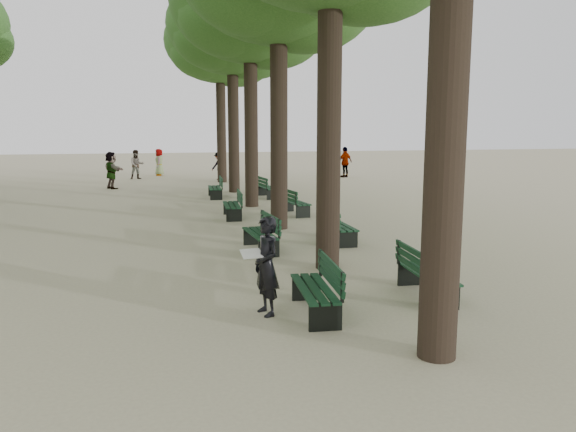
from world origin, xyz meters
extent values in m
plane|color=tan|center=(0.00, 0.00, 0.00)|extent=(120.00, 120.00, 0.00)
cylinder|color=#33261C|center=(1.50, -2.00, 3.75)|extent=(0.52, 0.52, 7.50)
cylinder|color=#33261C|center=(1.50, 3.00, 3.75)|extent=(0.52, 0.52, 7.50)
cylinder|color=#33261C|center=(1.50, 8.00, 3.75)|extent=(0.52, 0.52, 7.50)
cylinder|color=#33261C|center=(1.50, 13.00, 3.75)|extent=(0.52, 0.52, 7.50)
ellipsoid|color=#27551D|center=(1.50, 13.00, 7.70)|extent=(6.00, 6.00, 4.50)
cylinder|color=#33261C|center=(1.50, 18.00, 3.75)|extent=(0.52, 0.52, 7.50)
ellipsoid|color=#27551D|center=(1.50, 18.00, 7.70)|extent=(6.00, 6.00, 4.50)
cylinder|color=#33261C|center=(1.50, 23.00, 3.75)|extent=(0.52, 0.52, 7.50)
ellipsoid|color=#27551D|center=(1.50, 23.00, 7.70)|extent=(6.00, 6.00, 4.50)
cube|color=black|center=(0.35, 0.06, 0.23)|extent=(0.66, 1.83, 0.45)
cube|color=black|center=(0.35, 0.06, 0.45)|extent=(0.68, 1.84, 0.04)
cube|color=black|center=(0.63, 0.04, 0.72)|extent=(0.18, 1.80, 0.40)
cube|color=black|center=(0.35, 5.03, 0.23)|extent=(0.65, 1.83, 0.45)
cube|color=black|center=(0.35, 5.03, 0.45)|extent=(0.67, 1.83, 0.04)
cube|color=black|center=(0.63, 5.05, 0.72)|extent=(0.17, 1.80, 0.40)
cube|color=black|center=(0.35, 10.35, 0.23)|extent=(0.63, 1.83, 0.45)
cube|color=black|center=(0.35, 10.35, 0.45)|extent=(0.65, 1.83, 0.04)
cube|color=black|center=(0.63, 10.33, 0.72)|extent=(0.15, 1.80, 0.40)
cube|color=black|center=(0.35, 15.98, 0.23)|extent=(0.60, 1.82, 0.45)
cube|color=black|center=(0.35, 15.98, 0.45)|extent=(0.62, 1.82, 0.04)
cube|color=black|center=(0.63, 15.96, 0.72)|extent=(0.12, 1.80, 0.40)
cube|color=black|center=(2.65, 0.51, 0.23)|extent=(0.64, 1.83, 0.45)
cube|color=black|center=(2.65, 0.51, 0.45)|extent=(0.66, 1.83, 0.04)
cube|color=black|center=(2.37, 0.53, 0.72)|extent=(0.16, 1.80, 0.40)
cube|color=black|center=(2.65, 5.64, 0.23)|extent=(0.52, 1.80, 0.45)
cube|color=black|center=(2.65, 5.64, 0.45)|extent=(0.54, 1.80, 0.04)
cube|color=black|center=(2.37, 5.64, 0.72)|extent=(0.04, 1.80, 0.40)
cube|color=black|center=(2.65, 10.55, 0.23)|extent=(0.75, 1.85, 0.45)
cube|color=black|center=(2.65, 10.55, 0.45)|extent=(0.77, 1.85, 0.04)
cube|color=black|center=(2.37, 10.51, 0.72)|extent=(0.27, 1.79, 0.40)
cube|color=black|center=(2.65, 15.56, 0.23)|extent=(0.68, 1.84, 0.45)
cube|color=black|center=(2.65, 15.56, 0.45)|extent=(0.70, 1.84, 0.04)
cube|color=black|center=(2.37, 15.53, 0.72)|extent=(0.21, 1.80, 0.40)
imported|color=black|center=(-0.41, 0.25, 0.83)|extent=(0.51, 0.73, 1.66)
cube|color=white|center=(-0.66, 0.25, 1.05)|extent=(0.37, 0.29, 0.12)
imported|color=#262628|center=(1.51, 24.47, 0.82)|extent=(0.96, 0.99, 1.63)
imported|color=#262628|center=(-1.90, 28.19, 0.85)|extent=(0.37, 0.84, 1.70)
imported|color=#262628|center=(-3.22, 25.93, 0.87)|extent=(0.90, 0.53, 1.73)
imported|color=#262628|center=(9.24, 24.27, 0.94)|extent=(1.15, 0.83, 1.87)
imported|color=#262628|center=(-4.31, 20.83, 0.93)|extent=(1.13, 1.71, 1.87)
camera|label=1|loc=(-2.14, -8.60, 3.11)|focal=35.00mm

